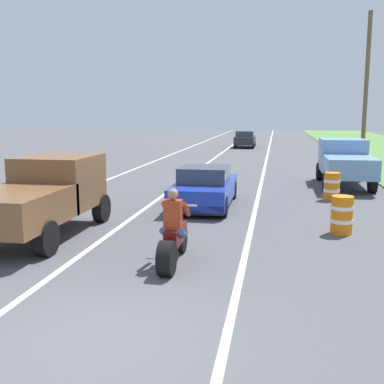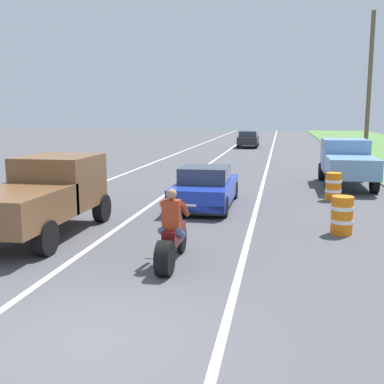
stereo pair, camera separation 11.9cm
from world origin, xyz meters
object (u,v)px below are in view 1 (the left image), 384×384
at_px(pickup_truck_right_shoulder_light_blue, 345,161).
at_px(construction_barrel_nearest, 342,215).
at_px(pickup_truck_left_lane_brown, 43,193).
at_px(motorcycle_with_rider, 173,238).
at_px(sports_car_blue, 205,188).
at_px(construction_barrel_mid, 332,186).
at_px(distant_car_far_ahead, 245,139).

relative_size(pickup_truck_right_shoulder_light_blue, construction_barrel_nearest, 4.80).
xyz_separation_m(pickup_truck_left_lane_brown, pickup_truck_right_shoulder_light_blue, (8.72, 9.99, 0.00)).
bearing_deg(motorcycle_with_rider, pickup_truck_left_lane_brown, 154.69).
relative_size(sports_car_blue, construction_barrel_mid, 4.30).
bearing_deg(construction_barrel_mid, motorcycle_with_rider, -116.09).
bearing_deg(distant_car_far_ahead, motorcycle_with_rider, -88.69).
height_order(pickup_truck_left_lane_brown, pickup_truck_right_shoulder_light_blue, same).
relative_size(construction_barrel_nearest, distant_car_far_ahead, 0.25).
bearing_deg(distant_car_far_ahead, pickup_truck_left_lane_brown, -95.31).
xyz_separation_m(motorcycle_with_rider, distant_car_far_ahead, (-0.78, 33.97, 0.18)).
xyz_separation_m(sports_car_blue, pickup_truck_left_lane_brown, (-3.47, -4.51, 0.48)).
bearing_deg(pickup_truck_right_shoulder_light_blue, pickup_truck_left_lane_brown, -131.13).
height_order(pickup_truck_right_shoulder_light_blue, construction_barrel_mid, pickup_truck_right_shoulder_light_blue).
relative_size(pickup_truck_left_lane_brown, construction_barrel_nearest, 4.80).
height_order(construction_barrel_nearest, distant_car_far_ahead, distant_car_far_ahead).
bearing_deg(pickup_truck_right_shoulder_light_blue, construction_barrel_nearest, -98.01).
bearing_deg(construction_barrel_nearest, pickup_truck_left_lane_brown, -168.38).
bearing_deg(sports_car_blue, pickup_truck_left_lane_brown, -127.61).
xyz_separation_m(pickup_truck_right_shoulder_light_blue, construction_barrel_nearest, (-1.19, -8.44, -0.60)).
distance_m(sports_car_blue, pickup_truck_right_shoulder_light_blue, 7.61).
height_order(motorcycle_with_rider, construction_barrel_nearest, motorcycle_with_rider).
relative_size(sports_car_blue, distant_car_far_ahead, 1.08).
xyz_separation_m(construction_barrel_mid, distant_car_far_ahead, (-4.84, 25.69, 0.27)).
bearing_deg(distant_car_far_ahead, construction_barrel_nearest, -81.57).
bearing_deg(motorcycle_with_rider, pickup_truck_right_shoulder_light_blue, 67.20).
bearing_deg(pickup_truck_left_lane_brown, construction_barrel_mid, 39.70).
distance_m(motorcycle_with_rider, distant_car_far_ahead, 33.98).
relative_size(motorcycle_with_rider, distant_car_far_ahead, 0.55).
bearing_deg(construction_barrel_mid, pickup_truck_right_shoulder_light_blue, 75.63).
bearing_deg(pickup_truck_left_lane_brown, pickup_truck_right_shoulder_light_blue, 48.87).
distance_m(pickup_truck_right_shoulder_light_blue, distant_car_far_ahead, 22.93).
height_order(pickup_truck_left_lane_brown, construction_barrel_nearest, pickup_truck_left_lane_brown).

